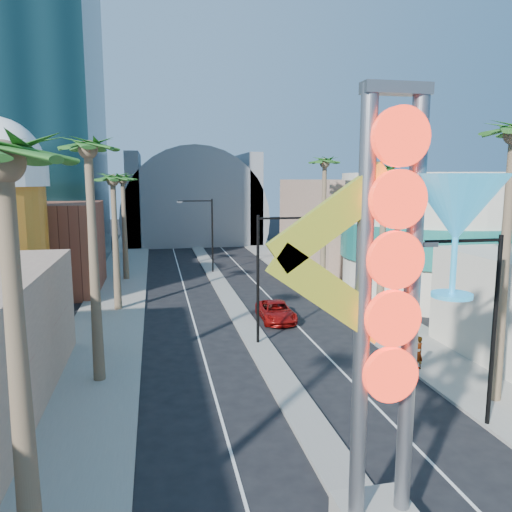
{
  "coord_description": "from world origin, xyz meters",
  "views": [
    {
      "loc": [
        -6.04,
        -9.0,
        10.18
      ],
      "look_at": [
        -0.0,
        20.58,
        5.46
      ],
      "focal_mm": 35.0,
      "sensor_mm": 36.0,
      "label": 1
    }
  ],
  "objects_px": {
    "pedestrian_a": "(418,353)",
    "neon_sign": "(417,286)",
    "pedestrian_b": "(384,305)",
    "red_pickup": "(276,311)"
  },
  "relations": [
    {
      "from": "pedestrian_a",
      "to": "neon_sign",
      "type": "bearing_deg",
      "value": 41.93
    },
    {
      "from": "neon_sign",
      "to": "pedestrian_b",
      "type": "bearing_deg",
      "value": 65.75
    },
    {
      "from": "red_pickup",
      "to": "pedestrian_a",
      "type": "bearing_deg",
      "value": -64.21
    },
    {
      "from": "pedestrian_b",
      "to": "red_pickup",
      "type": "bearing_deg",
      "value": -8.36
    },
    {
      "from": "neon_sign",
      "to": "red_pickup",
      "type": "bearing_deg",
      "value": 86.01
    },
    {
      "from": "neon_sign",
      "to": "pedestrian_b",
      "type": "xyz_separation_m",
      "value": [
        9.46,
        20.99,
        -6.33
      ]
    },
    {
      "from": "red_pickup",
      "to": "pedestrian_a",
      "type": "height_order",
      "value": "pedestrian_a"
    },
    {
      "from": "red_pickup",
      "to": "pedestrian_b",
      "type": "bearing_deg",
      "value": -5.48
    },
    {
      "from": "neon_sign",
      "to": "red_pickup",
      "type": "distance_m",
      "value": 22.9
    },
    {
      "from": "pedestrian_a",
      "to": "pedestrian_b",
      "type": "xyz_separation_m",
      "value": [
        2.9,
        9.97,
        -0.08
      ]
    }
  ]
}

